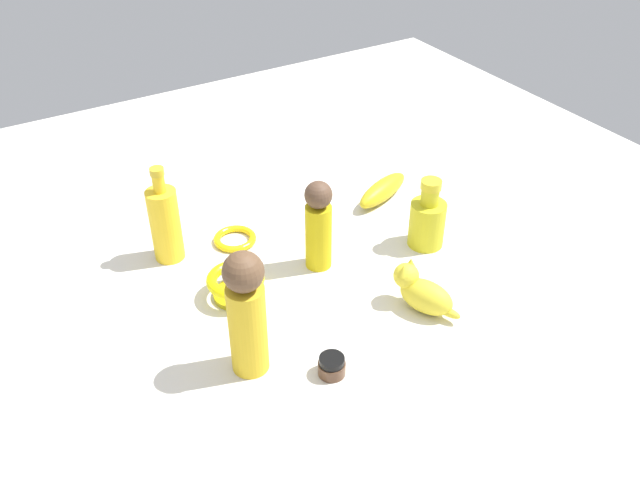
{
  "coord_description": "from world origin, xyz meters",
  "views": [
    {
      "loc": [
        -0.54,
        -0.89,
        0.83
      ],
      "look_at": [
        0.0,
        0.0,
        0.08
      ],
      "focal_mm": 37.92,
      "sensor_mm": 36.0,
      "label": 1
    }
  ],
  "objects_px": {
    "person_figure_adult": "(318,225)",
    "bottle_short": "(427,220)",
    "bottle_tall": "(165,223)",
    "person_figure_child": "(247,313)",
    "nail_polish_jar": "(332,366)",
    "bowl": "(236,283)",
    "bangle": "(235,239)",
    "banana": "(383,190)",
    "cat_figurine": "(422,291)"
  },
  "relations": [
    {
      "from": "bottle_short",
      "to": "person_figure_child",
      "type": "distance_m",
      "value": 0.49
    },
    {
      "from": "bottle_tall",
      "to": "person_figure_adult",
      "type": "distance_m",
      "value": 0.3
    },
    {
      "from": "nail_polish_jar",
      "to": "bottle_short",
      "type": "xyz_separation_m",
      "value": [
        0.36,
        0.21,
        0.04
      ]
    },
    {
      "from": "bottle_short",
      "to": "cat_figurine",
      "type": "relative_size",
      "value": 1.14
    },
    {
      "from": "person_figure_child",
      "to": "bowl",
      "type": "height_order",
      "value": "person_figure_child"
    },
    {
      "from": "nail_polish_jar",
      "to": "bottle_tall",
      "type": "relative_size",
      "value": 0.22
    },
    {
      "from": "bottle_tall",
      "to": "banana",
      "type": "relative_size",
      "value": 1.21
    },
    {
      "from": "person_figure_adult",
      "to": "cat_figurine",
      "type": "relative_size",
      "value": 1.43
    },
    {
      "from": "person_figure_adult",
      "to": "bowl",
      "type": "bearing_deg",
      "value": -178.75
    },
    {
      "from": "bottle_short",
      "to": "person_figure_child",
      "type": "relative_size",
      "value": 0.65
    },
    {
      "from": "person_figure_child",
      "to": "bangle",
      "type": "bearing_deg",
      "value": 68.93
    },
    {
      "from": "nail_polish_jar",
      "to": "banana",
      "type": "height_order",
      "value": "banana"
    },
    {
      "from": "bottle_short",
      "to": "person_figure_adult",
      "type": "height_order",
      "value": "person_figure_adult"
    },
    {
      "from": "nail_polish_jar",
      "to": "bowl",
      "type": "bearing_deg",
      "value": 100.9
    },
    {
      "from": "nail_polish_jar",
      "to": "bottle_short",
      "type": "distance_m",
      "value": 0.42
    },
    {
      "from": "cat_figurine",
      "to": "banana",
      "type": "xyz_separation_m",
      "value": [
        0.16,
        0.34,
        -0.02
      ]
    },
    {
      "from": "nail_polish_jar",
      "to": "cat_figurine",
      "type": "xyz_separation_m",
      "value": [
        0.23,
        0.05,
        0.02
      ]
    },
    {
      "from": "bowl",
      "to": "cat_figurine",
      "type": "bearing_deg",
      "value": -36.51
    },
    {
      "from": "bottle_short",
      "to": "person_figure_child",
      "type": "bearing_deg",
      "value": -164.96
    },
    {
      "from": "banana",
      "to": "cat_figurine",
      "type": "bearing_deg",
      "value": 44.16
    },
    {
      "from": "bottle_tall",
      "to": "person_figure_child",
      "type": "distance_m",
      "value": 0.36
    },
    {
      "from": "bottle_tall",
      "to": "person_figure_adult",
      "type": "height_order",
      "value": "bottle_tall"
    },
    {
      "from": "bangle",
      "to": "bowl",
      "type": "xyz_separation_m",
      "value": [
        -0.07,
        -0.16,
        0.02
      ]
    },
    {
      "from": "bangle",
      "to": "person_figure_child",
      "type": "height_order",
      "value": "person_figure_child"
    },
    {
      "from": "bottle_short",
      "to": "person_figure_child",
      "type": "xyz_separation_m",
      "value": [
        -0.47,
        -0.13,
        0.06
      ]
    },
    {
      "from": "nail_polish_jar",
      "to": "cat_figurine",
      "type": "bearing_deg",
      "value": 13.45
    },
    {
      "from": "bottle_tall",
      "to": "bangle",
      "type": "distance_m",
      "value": 0.16
    },
    {
      "from": "bottle_short",
      "to": "bowl",
      "type": "xyz_separation_m",
      "value": [
        -0.41,
        0.05,
        -0.03
      ]
    },
    {
      "from": "nail_polish_jar",
      "to": "bottle_tall",
      "type": "height_order",
      "value": "bottle_tall"
    },
    {
      "from": "bottle_tall",
      "to": "bowl",
      "type": "bearing_deg",
      "value": -71.12
    },
    {
      "from": "bowl",
      "to": "banana",
      "type": "bearing_deg",
      "value": 17.75
    },
    {
      "from": "nail_polish_jar",
      "to": "banana",
      "type": "xyz_separation_m",
      "value": [
        0.39,
        0.4,
        0.01
      ]
    },
    {
      "from": "person_figure_child",
      "to": "bowl",
      "type": "distance_m",
      "value": 0.2
    },
    {
      "from": "bangle",
      "to": "person_figure_child",
      "type": "distance_m",
      "value": 0.38
    },
    {
      "from": "person_figure_adult",
      "to": "bottle_short",
      "type": "bearing_deg",
      "value": -13.25
    },
    {
      "from": "banana",
      "to": "person_figure_child",
      "type": "bearing_deg",
      "value": 11.49
    },
    {
      "from": "bottle_tall",
      "to": "banana",
      "type": "distance_m",
      "value": 0.5
    },
    {
      "from": "bottle_short",
      "to": "banana",
      "type": "distance_m",
      "value": 0.19
    },
    {
      "from": "cat_figurine",
      "to": "banana",
      "type": "distance_m",
      "value": 0.38
    },
    {
      "from": "bangle",
      "to": "banana",
      "type": "height_order",
      "value": "banana"
    },
    {
      "from": "cat_figurine",
      "to": "banana",
      "type": "relative_size",
      "value": 0.79
    },
    {
      "from": "person_figure_child",
      "to": "banana",
      "type": "height_order",
      "value": "person_figure_child"
    },
    {
      "from": "bowl",
      "to": "person_figure_adult",
      "type": "bearing_deg",
      "value": 1.25
    },
    {
      "from": "bottle_short",
      "to": "person_figure_adult",
      "type": "xyz_separation_m",
      "value": [
        -0.23,
        0.05,
        0.04
      ]
    },
    {
      "from": "person_figure_child",
      "to": "nail_polish_jar",
      "type": "bearing_deg",
      "value": -38.02
    },
    {
      "from": "nail_polish_jar",
      "to": "bowl",
      "type": "height_order",
      "value": "bowl"
    },
    {
      "from": "bangle",
      "to": "bowl",
      "type": "distance_m",
      "value": 0.18
    },
    {
      "from": "cat_figurine",
      "to": "bowl",
      "type": "height_order",
      "value": "cat_figurine"
    },
    {
      "from": "nail_polish_jar",
      "to": "person_figure_adult",
      "type": "relative_size",
      "value": 0.24
    },
    {
      "from": "bottle_tall",
      "to": "nail_polish_jar",
      "type": "bearing_deg",
      "value": -75.72
    }
  ]
}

